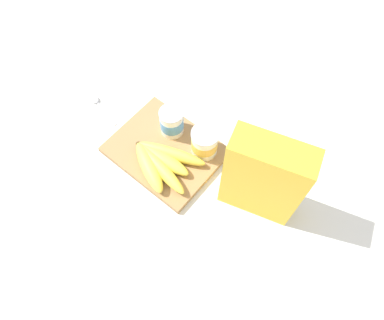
{
  "coord_description": "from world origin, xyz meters",
  "views": [
    {
      "loc": [
        0.36,
        -0.33,
        0.86
      ],
      "look_at": [
        0.09,
        0.0,
        0.07
      ],
      "focal_mm": 33.62,
      "sensor_mm": 36.0,
      "label": 1
    }
  ],
  "objects_px": {
    "yogurt_cup_front": "(172,122)",
    "yogurt_cup_back": "(205,142)",
    "banana_bunch": "(161,162)",
    "cutting_board": "(165,151)",
    "spoon": "(99,105)",
    "cereal_box": "(264,178)"
  },
  "relations": [
    {
      "from": "yogurt_cup_front",
      "to": "yogurt_cup_back",
      "type": "xyz_separation_m",
      "value": [
        0.11,
        0.01,
        0.0
      ]
    },
    {
      "from": "banana_bunch",
      "to": "cutting_board",
      "type": "bearing_deg",
      "value": 119.09
    },
    {
      "from": "cutting_board",
      "to": "spoon",
      "type": "distance_m",
      "value": 0.25
    },
    {
      "from": "yogurt_cup_front",
      "to": "banana_bunch",
      "type": "xyz_separation_m",
      "value": [
        0.05,
        -0.1,
        -0.02
      ]
    },
    {
      "from": "cutting_board",
      "to": "yogurt_cup_back",
      "type": "bearing_deg",
      "value": 37.56
    },
    {
      "from": "cutting_board",
      "to": "cereal_box",
      "type": "relative_size",
      "value": 1.07
    },
    {
      "from": "yogurt_cup_front",
      "to": "spoon",
      "type": "relative_size",
      "value": 0.62
    },
    {
      "from": "yogurt_cup_front",
      "to": "yogurt_cup_back",
      "type": "distance_m",
      "value": 0.11
    },
    {
      "from": "yogurt_cup_back",
      "to": "spoon",
      "type": "distance_m",
      "value": 0.35
    },
    {
      "from": "cutting_board",
      "to": "cereal_box",
      "type": "height_order",
      "value": "cereal_box"
    },
    {
      "from": "cereal_box",
      "to": "banana_bunch",
      "type": "relative_size",
      "value": 1.34
    },
    {
      "from": "cutting_board",
      "to": "banana_bunch",
      "type": "xyz_separation_m",
      "value": [
        0.02,
        -0.04,
        0.03
      ]
    },
    {
      "from": "cutting_board",
      "to": "spoon",
      "type": "bearing_deg",
      "value": -179.0
    },
    {
      "from": "cutting_board",
      "to": "cereal_box",
      "type": "distance_m",
      "value": 0.3
    },
    {
      "from": "cereal_box",
      "to": "spoon",
      "type": "distance_m",
      "value": 0.54
    },
    {
      "from": "yogurt_cup_back",
      "to": "spoon",
      "type": "xyz_separation_m",
      "value": [
        -0.34,
        -0.07,
        -0.05
      ]
    },
    {
      "from": "cutting_board",
      "to": "spoon",
      "type": "relative_size",
      "value": 2.13
    },
    {
      "from": "yogurt_cup_back",
      "to": "cereal_box",
      "type": "bearing_deg",
      "value": -7.65
    },
    {
      "from": "yogurt_cup_front",
      "to": "spoon",
      "type": "xyz_separation_m",
      "value": [
        -0.23,
        -0.06,
        -0.05
      ]
    },
    {
      "from": "cereal_box",
      "to": "yogurt_cup_front",
      "type": "bearing_deg",
      "value": 159.58
    },
    {
      "from": "cereal_box",
      "to": "spoon",
      "type": "relative_size",
      "value": 1.98
    },
    {
      "from": "cereal_box",
      "to": "cutting_board",
      "type": "bearing_deg",
      "value": 171.67
    }
  ]
}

